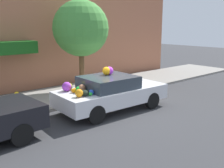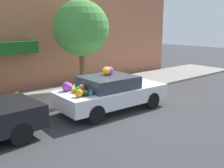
% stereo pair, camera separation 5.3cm
% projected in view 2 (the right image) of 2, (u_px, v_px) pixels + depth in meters
% --- Properties ---
extents(ground_plane, '(60.00, 60.00, 0.00)m').
position_uv_depth(ground_plane, '(109.00, 109.00, 10.12)').
color(ground_plane, '#38383A').
extents(sidewalk_curb, '(24.00, 3.20, 0.11)m').
position_uv_depth(sidewalk_curb, '(72.00, 94.00, 12.12)').
color(sidewalk_curb, gray).
rests_on(sidewalk_curb, ground).
extents(building_facade, '(18.00, 1.20, 5.58)m').
position_uv_depth(building_facade, '(44.00, 33.00, 13.06)').
color(building_facade, '#B26B4C').
rests_on(building_facade, ground).
extents(street_tree, '(2.55, 2.55, 4.18)m').
position_uv_depth(street_tree, '(81.00, 29.00, 11.90)').
color(street_tree, brown).
rests_on(street_tree, sidewalk_curb).
extents(fire_hydrant, '(0.20, 0.20, 0.70)m').
position_uv_depth(fire_hydrant, '(17.00, 101.00, 9.53)').
color(fire_hydrant, gold).
rests_on(fire_hydrant, sidewalk_curb).
extents(art_car, '(4.30, 1.98, 1.63)m').
position_uv_depth(art_car, '(110.00, 92.00, 9.79)').
color(art_car, silver).
rests_on(art_car, ground).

